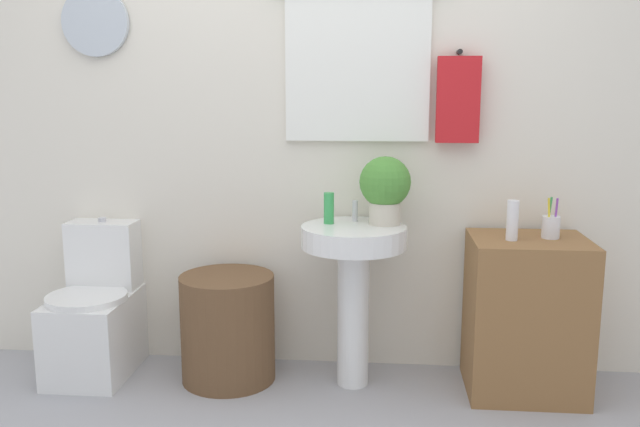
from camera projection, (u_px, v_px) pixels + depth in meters
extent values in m
cube|color=silver|center=(310.00, 108.00, 3.28)|extent=(4.40, 0.10, 2.60)
cube|color=white|center=(357.00, 65.00, 3.16)|extent=(0.69, 0.03, 0.72)
cylinder|color=silver|center=(95.00, 22.00, 3.23)|extent=(0.33, 0.03, 0.33)
cylinder|color=black|center=(459.00, 52.00, 3.09)|extent=(0.02, 0.06, 0.02)
cube|color=red|center=(458.00, 100.00, 3.11)|extent=(0.20, 0.05, 0.40)
cube|color=white|center=(95.00, 335.00, 3.28)|extent=(0.36, 0.50, 0.40)
cylinder|color=white|center=(87.00, 298.00, 3.18)|extent=(0.38, 0.38, 0.03)
cube|color=white|center=(104.00, 254.00, 3.38)|extent=(0.34, 0.18, 0.34)
cylinder|color=silver|center=(102.00, 220.00, 3.35)|extent=(0.04, 0.04, 0.02)
cylinder|color=brown|center=(228.00, 328.00, 3.21)|extent=(0.45, 0.45, 0.52)
cylinder|color=white|center=(353.00, 316.00, 3.14)|extent=(0.15, 0.15, 0.67)
cylinder|color=white|center=(354.00, 237.00, 3.07)|extent=(0.49, 0.49, 0.10)
cylinder|color=silver|center=(355.00, 211.00, 3.17)|extent=(0.03, 0.03, 0.10)
cube|color=olive|center=(526.00, 316.00, 3.07)|extent=(0.52, 0.44, 0.73)
cylinder|color=green|center=(329.00, 208.00, 3.11)|extent=(0.05, 0.05, 0.15)
cylinder|color=beige|center=(385.00, 213.00, 3.10)|extent=(0.15, 0.15, 0.10)
sphere|color=#4C8E38|center=(385.00, 182.00, 3.07)|extent=(0.24, 0.24, 0.24)
cylinder|color=white|center=(512.00, 220.00, 2.95)|extent=(0.05, 0.05, 0.18)
cylinder|color=silver|center=(551.00, 227.00, 3.00)|extent=(0.08, 0.08, 0.10)
cylinder|color=purple|center=(556.00, 217.00, 2.99)|extent=(0.01, 0.04, 0.18)
cylinder|color=green|center=(549.00, 217.00, 3.01)|extent=(0.03, 0.02, 0.18)
cylinder|color=yellow|center=(549.00, 218.00, 2.98)|extent=(0.02, 0.02, 0.18)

